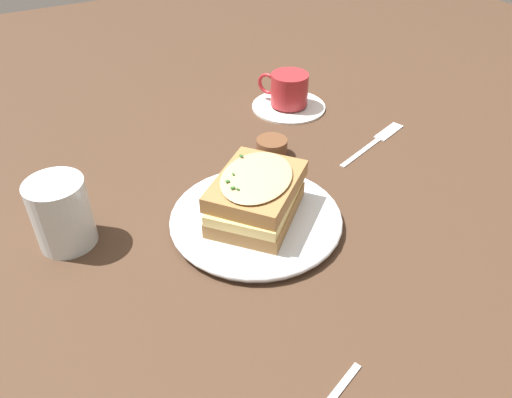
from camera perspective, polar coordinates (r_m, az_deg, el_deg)
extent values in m
plane|color=#473021|center=(0.74, 0.70, -1.56)|extent=(2.40, 2.40, 0.00)
cylinder|color=white|center=(0.72, 0.00, -2.36)|extent=(0.23, 0.23, 0.02)
torus|color=white|center=(0.72, 0.00, -2.17)|extent=(0.25, 0.25, 0.01)
cube|color=#A37542|center=(0.71, 0.00, -1.15)|extent=(0.17, 0.17, 0.02)
cube|color=#EAD17A|center=(0.69, 0.00, 0.09)|extent=(0.17, 0.17, 0.02)
cube|color=#A37542|center=(0.69, 0.07, 1.54)|extent=(0.17, 0.17, 0.02)
ellipsoid|color=#DBBC7F|center=(0.68, 0.07, 2.56)|extent=(0.16, 0.16, 0.01)
cube|color=#2D6028|center=(0.66, -3.28, 2.05)|extent=(0.00, 0.01, 0.00)
cube|color=#2D6028|center=(0.68, -2.55, 2.79)|extent=(0.00, 0.00, 0.00)
cube|color=#2D6028|center=(0.71, -1.69, 4.95)|extent=(0.01, 0.01, 0.00)
cube|color=#2D6028|center=(0.65, -2.08, 1.14)|extent=(0.00, 0.00, 0.00)
cube|color=#2D6028|center=(0.65, -2.67, 1.30)|extent=(0.00, 0.01, 0.00)
cylinder|color=white|center=(1.03, 3.76, 10.61)|extent=(0.15, 0.15, 0.01)
cylinder|color=#AD282D|center=(1.01, 3.84, 12.41)|extent=(0.07, 0.07, 0.06)
cylinder|color=#381E0F|center=(1.00, 3.89, 13.64)|extent=(0.06, 0.06, 0.00)
torus|color=#AD282D|center=(1.04, 1.35, 13.02)|extent=(0.04, 0.03, 0.05)
cylinder|color=silver|center=(0.71, -21.35, -1.55)|extent=(0.08, 0.08, 0.10)
cube|color=silver|center=(0.90, 11.91, 5.29)|extent=(0.05, 0.12, 0.00)
cube|color=silver|center=(0.97, 14.95, 7.50)|extent=(0.05, 0.08, 0.00)
cube|color=#333335|center=(0.98, 15.00, 7.90)|extent=(0.02, 0.04, 0.00)
cube|color=#333335|center=(0.98, 15.27, 7.78)|extent=(0.02, 0.04, 0.00)
cube|color=#333335|center=(0.98, 15.55, 7.67)|extent=(0.02, 0.04, 0.00)
cylinder|color=brown|center=(0.87, 1.81, 5.92)|extent=(0.05, 0.05, 0.03)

